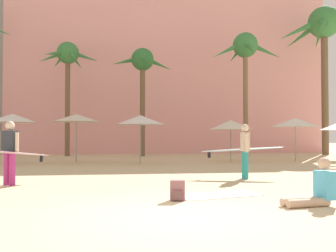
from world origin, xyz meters
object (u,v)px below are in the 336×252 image
backpack (178,191)px  person_near_right (244,149)px  palm_tree_left (245,52)px  beach_towel (218,195)px  palm_tree_far_right (68,61)px  palm_tree_right (324,32)px  cafe_umbrella_1 (76,118)px  cafe_umbrella_2 (231,125)px  cafe_umbrella_5 (13,118)px  person_mid_left (316,189)px  person_mid_center (8,151)px  palm_tree_center (143,67)px  cafe_umbrella_4 (140,120)px  cafe_umbrella_3 (295,122)px

backpack → person_near_right: person_near_right is taller
palm_tree_left → beach_towel: (-6.36, -16.45, -6.99)m
palm_tree_far_right → palm_tree_right: bearing=-1.6°
cafe_umbrella_1 → cafe_umbrella_2: size_ratio=1.07×
cafe_umbrella_5 → person_mid_left: size_ratio=2.31×
backpack → person_mid_left: bearing=82.0°
cafe_umbrella_1 → palm_tree_left: bearing=26.8°
palm_tree_far_right → person_mid_center: (0.39, -15.20, -5.34)m
backpack → cafe_umbrella_5: bearing=-139.3°
palm_tree_center → cafe_umbrella_2: size_ratio=3.16×
palm_tree_left → cafe_umbrella_4: palm_tree_left is taller
person_mid_center → cafe_umbrella_1: bearing=-155.0°
cafe_umbrella_4 → person_mid_center: cafe_umbrella_4 is taller
palm_tree_far_right → person_near_right: (7.21, -14.29, -5.36)m
beach_towel → person_mid_left: size_ratio=1.85×
palm_tree_center → cafe_umbrella_2: 8.29m
beach_towel → person_near_right: size_ratio=0.72×
cafe_umbrella_2 → cafe_umbrella_3: 3.48m
cafe_umbrella_5 → cafe_umbrella_2: bearing=0.5°
beach_towel → cafe_umbrella_5: bearing=124.1°
palm_tree_left → palm_tree_center: 7.03m
palm_tree_right → beach_towel: bearing=-126.1°
person_near_right → palm_tree_center: bearing=106.5°
person_mid_left → palm_tree_center: bearing=-91.8°
palm_tree_right → cafe_umbrella_3: size_ratio=4.16×
palm_tree_far_right → cafe_umbrella_2: bearing=-37.1°
palm_tree_center → cafe_umbrella_1: (-3.67, -5.58, -3.62)m
beach_towel → palm_tree_right: bearing=53.9°
palm_tree_right → palm_tree_far_right: bearing=178.4°
cafe_umbrella_5 → beach_towel: bearing=-55.9°
palm_tree_far_right → cafe_umbrella_4: (4.38, -7.42, -4.17)m
palm_tree_right → palm_tree_center: bearing=-178.5°
cafe_umbrella_2 → backpack: 12.24m
palm_tree_right → backpack: size_ratio=25.20×
cafe_umbrella_2 → person_mid_left: bearing=-99.5°
cafe_umbrella_2 → cafe_umbrella_3: (3.48, -0.05, 0.14)m
backpack → person_mid_left: person_mid_left is taller
palm_tree_left → person_near_right: (-4.66, -13.20, -6.08)m
cafe_umbrella_4 → cafe_umbrella_3: bearing=3.6°
cafe_umbrella_2 → person_mid_center: (-8.68, -8.33, -0.97)m
palm_tree_left → cafe_umbrella_3: (0.68, -5.83, -4.96)m
palm_tree_center → palm_tree_right: bearing=1.5°
palm_tree_center → cafe_umbrella_5: size_ratio=2.99×
cafe_umbrella_2 → person_mid_center: size_ratio=0.86×
cafe_umbrella_5 → person_mid_center: bearing=-76.1°
palm_tree_left → palm_tree_center: bearing=178.1°
palm_tree_left → cafe_umbrella_3: 7.68m
cafe_umbrella_5 → cafe_umbrella_3: bearing=0.2°
beach_towel → person_mid_left: person_mid_left is taller
palm_tree_center → palm_tree_far_right: 5.03m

